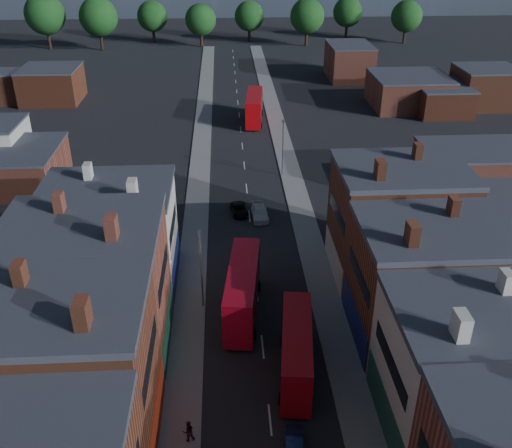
{
  "coord_description": "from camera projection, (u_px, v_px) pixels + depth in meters",
  "views": [
    {
      "loc": [
        -2.72,
        -13.61,
        32.5
      ],
      "look_at": [
        0.0,
        33.9,
        6.58
      ],
      "focal_mm": 40.0,
      "sensor_mm": 36.0,
      "label": 1
    }
  ],
  "objects": [
    {
      "name": "pavement_west",
      "position": [
        197.0,
        210.0,
        71.09
      ],
      "size": [
        3.0,
        200.0,
        0.12
      ],
      "primitive_type": "cube",
      "color": "gray",
      "rests_on": "ground"
    },
    {
      "name": "pavement_east",
      "position": [
        300.0,
        207.0,
        71.75
      ],
      "size": [
        3.0,
        200.0,
        0.12
      ],
      "primitive_type": "cube",
      "color": "gray",
      "rests_on": "ground"
    },
    {
      "name": "lamp_post_2",
      "position": [
        201.0,
        264.0,
        51.4
      ],
      "size": [
        0.25,
        0.7,
        8.12
      ],
      "color": "slate",
      "rests_on": "ground"
    },
    {
      "name": "lamp_post_3",
      "position": [
        283.0,
        144.0,
        78.23
      ],
      "size": [
        0.25,
        0.7,
        8.12
      ],
      "color": "slate",
      "rests_on": "ground"
    },
    {
      "name": "bus_0",
      "position": [
        243.0,
        290.0,
        51.56
      ],
      "size": [
        3.83,
        11.38,
        4.82
      ],
      "rotation": [
        0.0,
        0.0,
        -0.12
      ],
      "color": "red",
      "rests_on": "ground"
    },
    {
      "name": "bus_1",
      "position": [
        296.0,
        350.0,
        44.76
      ],
      "size": [
        3.49,
        10.31,
        4.36
      ],
      "rotation": [
        0.0,
        0.0,
        -0.12
      ],
      "color": "#AD0911",
      "rests_on": "ground"
    },
    {
      "name": "bus_2",
      "position": [
        254.0,
        107.0,
        100.1
      ],
      "size": [
        3.68,
        11.62,
        4.93
      ],
      "rotation": [
        0.0,
        0.0,
        -0.09
      ],
      "color": "#B1070B",
      "rests_on": "ground"
    },
    {
      "name": "car_1",
      "position": [
        294.0,
        446.0,
        38.9
      ],
      "size": [
        1.45,
        3.53,
        1.14
      ],
      "primitive_type": "imported",
      "rotation": [
        0.0,
        0.0,
        -0.07
      ],
      "color": "navy",
      "rests_on": "ground"
    },
    {
      "name": "car_2",
      "position": [
        239.0,
        209.0,
        70.07
      ],
      "size": [
        2.36,
        4.26,
        1.13
      ],
      "primitive_type": "imported",
      "rotation": [
        0.0,
        0.0,
        0.12
      ],
      "color": "black",
      "rests_on": "ground"
    },
    {
      "name": "car_3",
      "position": [
        260.0,
        213.0,
        69.07
      ],
      "size": [
        2.1,
        4.71,
        1.34
      ],
      "primitive_type": "imported",
      "rotation": [
        0.0,
        0.0,
        0.05
      ],
      "color": "silver",
      "rests_on": "ground"
    },
    {
      "name": "ped_1",
      "position": [
        188.0,
        431.0,
        39.52
      ],
      "size": [
        0.9,
        0.64,
        1.69
      ],
      "primitive_type": "imported",
      "rotation": [
        0.0,
        0.0,
        3.39
      ],
      "color": "#441C1B",
      "rests_on": "pavement_west"
    }
  ]
}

